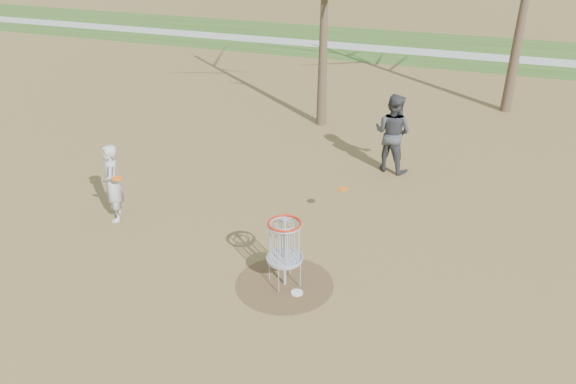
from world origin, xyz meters
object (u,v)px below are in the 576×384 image
at_px(player_throwing, 393,133).
at_px(disc_golf_basket, 285,242).
at_px(disc_grounded, 297,293).
at_px(player_standing, 112,183).

distance_m(player_throwing, disc_golf_basket, 5.80).
bearing_deg(disc_grounded, player_throwing, 85.48).
height_order(player_standing, disc_grounded, player_standing).
xyz_separation_m(disc_grounded, disc_golf_basket, (-0.30, 0.19, 0.89)).
xyz_separation_m(player_throwing, disc_grounded, (-0.47, -5.93, -1.01)).
height_order(player_throwing, disc_grounded, player_throwing).
relative_size(disc_grounded, disc_golf_basket, 0.16).
relative_size(player_throwing, disc_golf_basket, 1.52).
bearing_deg(disc_golf_basket, player_throwing, 82.36).
bearing_deg(player_standing, player_throwing, 97.52).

